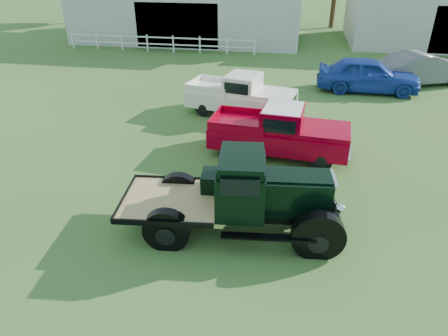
% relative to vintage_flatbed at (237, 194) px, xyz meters
% --- Properties ---
extents(ground, '(120.00, 120.00, 0.00)m').
position_rel_vintage_flatbed_xyz_m(ground, '(-0.80, 0.25, -1.12)').
color(ground, '#3A5720').
extents(shed_left, '(18.80, 10.20, 5.60)m').
position_rel_vintage_flatbed_xyz_m(shed_left, '(-7.80, 26.25, 1.68)').
color(shed_left, '#A6A49B').
rests_on(shed_left, ground).
extents(fence_rail, '(14.20, 0.16, 1.20)m').
position_rel_vintage_flatbed_xyz_m(fence_rail, '(-8.80, 20.25, -0.52)').
color(fence_rail, white).
rests_on(fence_rail, ground).
extents(vintage_flatbed, '(5.88, 2.81, 2.25)m').
position_rel_vintage_flatbed_xyz_m(vintage_flatbed, '(0.00, 0.00, 0.00)').
color(vintage_flatbed, black).
rests_on(vintage_flatbed, ground).
extents(red_pickup, '(5.26, 2.42, 1.86)m').
position_rel_vintage_flatbed_xyz_m(red_pickup, '(0.82, 4.74, -0.19)').
color(red_pickup, '#9C0019').
rests_on(red_pickup, ground).
extents(white_pickup, '(5.29, 2.95, 1.83)m').
position_rel_vintage_flatbed_xyz_m(white_pickup, '(-1.12, 8.52, -0.21)').
color(white_pickup, white).
rests_on(white_pickup, ground).
extents(misc_car_blue, '(5.28, 2.22, 1.78)m').
position_rel_vintage_flatbed_xyz_m(misc_car_blue, '(4.99, 13.14, -0.23)').
color(misc_car_blue, '#1B3CA3').
rests_on(misc_car_blue, ground).
extents(misc_car_grey, '(5.55, 3.73, 1.73)m').
position_rel_vintage_flatbed_xyz_m(misc_car_grey, '(8.13, 15.06, -0.26)').
color(misc_car_grey, slate).
rests_on(misc_car_grey, ground).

